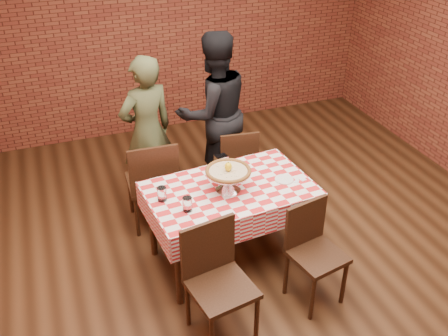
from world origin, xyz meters
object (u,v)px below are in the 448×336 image
Objects in this scene: water_glass_left at (187,204)px; condiment_caddy at (221,163)px; chair_near_left at (222,287)px; diner_olive at (147,132)px; chair_far_left at (152,180)px; pizza at (228,171)px; chair_far_right at (235,164)px; water_glass_right at (162,194)px; pizza_stand at (228,181)px; diner_black at (214,112)px; table at (230,224)px; chair_near_right at (317,258)px.

water_glass_left is 0.67m from condiment_caddy.
diner_olive is (-0.07, 1.97, 0.33)m from chair_near_left.
pizza is at bearing 124.03° from chair_far_left.
chair_far_right is at bearing 55.70° from chair_near_left.
condiment_caddy is at bearing 101.41° from diner_olive.
pizza is 0.33m from condiment_caddy.
water_glass_right is 0.91m from chair_near_left.
pizza_stand is at bearing 56.33° from chair_near_left.
chair_far_right is (0.82, 1.04, -0.39)m from water_glass_left.
water_glass_left is at bearing -142.21° from condiment_caddy.
diner_olive is 0.73m from diner_black.
condiment_caddy is at bearing 60.27° from chair_near_left.
water_glass_right is at bearing 177.41° from table.
chair_near_left is (-0.34, -0.77, -0.47)m from pizza.
diner_black reaches higher than pizza.
water_glass_left is 0.26m from water_glass_right.
condiment_caddy is 0.17× the size of chair_far_right.
chair_far_right is (0.41, 0.87, -0.50)m from pizza.
diner_olive reaches higher than water_glass_right.
table is at bearing 72.67° from chair_far_right.
water_glass_right is at bearing 66.82° from diner_olive.
water_glass_left is 0.14× the size of chair_far_right.
water_glass_right is 0.67m from condiment_caddy.
pizza is 1.30m from diner_black.
chair_far_left is (0.07, 0.76, -0.35)m from water_glass_right.
water_glass_right is at bearing 125.92° from water_glass_left.
chair_near_left is (-0.34, -0.77, -0.38)m from pizza_stand.
diner_olive is (0.15, 1.17, -0.03)m from water_glass_right.
water_glass_right is 1.18m from diner_olive.
diner_olive reaches higher than chair_near_right.
water_glass_right is at bearing -164.50° from condiment_caddy.
water_glass_right is 0.08× the size of diner_olive.
pizza_stand reaches higher than water_glass_left.
diner_olive is at bearing -97.50° from chair_far_left.
pizza is 0.41× the size of chair_near_left.
chair_far_left is (-0.97, 1.50, 0.04)m from chair_near_right.
table is 0.55m from condiment_caddy.
pizza reaches higher than table.
water_glass_left is at bearing -157.20° from pizza_stand.
water_glass_right reaches higher than table.
diner_black reaches higher than pizza_stand.
diner_olive reaches higher than chair_far_right.
chair_far_left is 0.55× the size of diner_black.
diner_olive is (-0.82, 0.33, 0.36)m from chair_far_right.
chair_far_left is (-0.14, 1.57, 0.01)m from chair_near_left.
water_glass_right is 0.14× the size of chair_far_right.
water_glass_right reaches higher than chair_near_right.
table is at bearing 68.79° from diner_black.
chair_near_left is at bearing 75.97° from diner_olive.
chair_near_right is 1.79m from chair_far_left.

